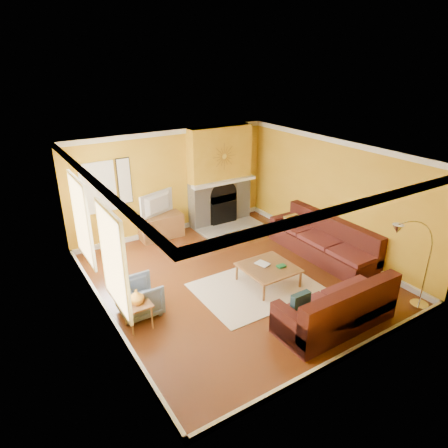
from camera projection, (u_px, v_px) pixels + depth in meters
floor at (235, 278)px, 8.57m from camera, size 5.50×6.00×0.02m
ceiling at (237, 153)px, 7.50m from camera, size 5.50×6.00×0.02m
wall_back at (171, 182)px, 10.37m from camera, size 5.50×0.02×2.70m
wall_front at (354, 289)px, 5.70m from camera, size 5.50×0.02×2.70m
wall_left at (99, 254)px, 6.68m from camera, size 0.02×6.00×2.70m
wall_right at (333, 196)px, 9.39m from camera, size 0.02×6.00×2.70m
baseboard at (235, 276)px, 8.54m from camera, size 5.50×6.00×0.12m
crown_molding at (237, 157)px, 7.52m from camera, size 5.50×6.00×0.12m
window_left_near at (81, 220)px, 7.64m from camera, size 0.06×1.22×1.72m
window_left_far at (112, 260)px, 6.17m from camera, size 0.06×1.22×1.72m
window_back at (98, 188)px, 9.32m from camera, size 0.82×0.06×1.22m
wall_art at (125, 181)px, 9.62m from camera, size 0.34×0.04×1.14m
fireplace at (220, 176)px, 10.87m from camera, size 1.80×0.40×2.70m
mantel at (224, 182)px, 10.72m from camera, size 1.92×0.22×0.08m
hearth at (230, 228)px, 10.96m from camera, size 1.80×0.70×0.06m
sunburst at (224, 156)px, 10.45m from camera, size 0.70×0.04×0.70m
rug at (256, 287)px, 8.20m from camera, size 2.40×1.80×0.02m
sectional_sofa at (300, 260)px, 8.35m from camera, size 3.26×3.88×0.90m
coffee_table at (268, 275)px, 8.28m from camera, size 1.04×1.04×0.41m
media_console at (161, 227)px, 10.33m from camera, size 1.12×0.50×0.61m
tv at (160, 204)px, 10.09m from camera, size 1.06×0.50×0.62m
subwoofer at (176, 228)px, 10.62m from camera, size 0.33×0.33×0.33m
armchair at (140, 297)px, 7.30m from camera, size 0.73×0.71×0.67m
side_table at (138, 315)px, 6.94m from camera, size 0.45×0.45×0.49m
vase at (137, 297)px, 6.79m from camera, size 0.26×0.26×0.27m
book at (259, 266)px, 8.19m from camera, size 0.28×0.33×0.03m
arc_lamp at (411, 269)px, 6.97m from camera, size 1.26×0.36×1.95m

